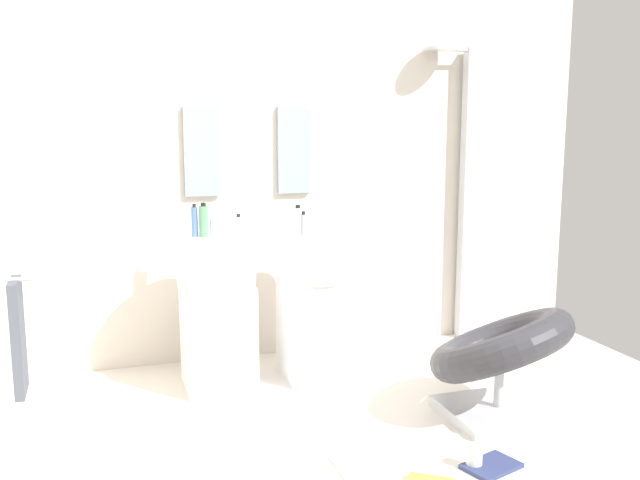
% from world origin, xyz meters
% --- Properties ---
extents(ground_plane, '(4.80, 3.60, 0.04)m').
position_xyz_m(ground_plane, '(0.00, 0.00, -0.02)').
color(ground_plane, silver).
extents(rear_partition, '(4.80, 0.10, 2.60)m').
position_xyz_m(rear_partition, '(0.00, 1.65, 1.30)').
color(rear_partition, beige).
rests_on(rear_partition, ground_plane).
extents(pedestal_sink_left, '(0.45, 0.45, 0.99)m').
position_xyz_m(pedestal_sink_left, '(-0.30, 1.11, 0.47)').
color(pedestal_sink_left, white).
rests_on(pedestal_sink_left, ground_plane).
extents(pedestal_sink_right, '(0.45, 0.45, 0.99)m').
position_xyz_m(pedestal_sink_right, '(0.30, 1.11, 0.47)').
color(pedestal_sink_right, white).
rests_on(pedestal_sink_right, ground_plane).
extents(vanity_mirror_left, '(0.22, 0.03, 0.56)m').
position_xyz_m(vanity_mirror_left, '(-0.30, 1.58, 1.37)').
color(vanity_mirror_left, '#8C9EA8').
extents(vanity_mirror_right, '(0.22, 0.03, 0.56)m').
position_xyz_m(vanity_mirror_right, '(0.30, 1.58, 1.37)').
color(vanity_mirror_right, '#8C9EA8').
extents(shower_column, '(0.49, 0.24, 2.05)m').
position_xyz_m(shower_column, '(1.57, 1.53, 1.08)').
color(shower_column, '#B7BABF').
rests_on(shower_column, ground_plane).
extents(lounge_chair, '(1.10, 1.10, 0.65)m').
position_xyz_m(lounge_chair, '(1.04, 0.22, 0.35)').
color(lounge_chair, '#B7BABF').
rests_on(lounge_chair, ground_plane).
extents(towel_rack, '(0.37, 0.22, 0.95)m').
position_xyz_m(towel_rack, '(-1.32, 0.27, 0.63)').
color(towel_rack, '#B7BABF').
rests_on(towel_rack, ground_plane).
extents(magazine_navy, '(0.29, 0.24, 0.02)m').
position_xyz_m(magazine_navy, '(0.70, -0.28, 0.02)').
color(magazine_navy, navy).
rests_on(magazine_navy, area_rug).
extents(coffee_mug, '(0.07, 0.07, 0.11)m').
position_xyz_m(coffee_mug, '(0.62, -0.25, 0.06)').
color(coffee_mug, white).
rests_on(coffee_mug, area_rug).
extents(soap_bottle_white, '(0.04, 0.04, 0.13)m').
position_xyz_m(soap_bottle_white, '(-0.15, 1.19, 0.95)').
color(soap_bottle_white, white).
rests_on(soap_bottle_white, pedestal_sink_left).
extents(soap_bottle_clear, '(0.05, 0.05, 0.16)m').
position_xyz_m(soap_bottle_clear, '(0.23, 1.26, 0.96)').
color(soap_bottle_clear, silver).
rests_on(soap_bottle_clear, pedestal_sink_right).
extents(soap_bottle_blue, '(0.04, 0.04, 0.19)m').
position_xyz_m(soap_bottle_blue, '(-0.40, 1.23, 0.98)').
color(soap_bottle_blue, '#4C72B7').
rests_on(soap_bottle_blue, pedestal_sink_left).
extents(soap_bottle_grey, '(0.04, 0.04, 0.15)m').
position_xyz_m(soap_bottle_grey, '(0.21, 1.05, 0.96)').
color(soap_bottle_grey, '#99999E').
rests_on(soap_bottle_grey, pedestal_sink_right).
extents(soap_bottle_green, '(0.05, 0.05, 0.20)m').
position_xyz_m(soap_bottle_green, '(-0.35, 1.21, 0.98)').
color(soap_bottle_green, '#59996B').
rests_on(soap_bottle_green, pedestal_sink_left).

